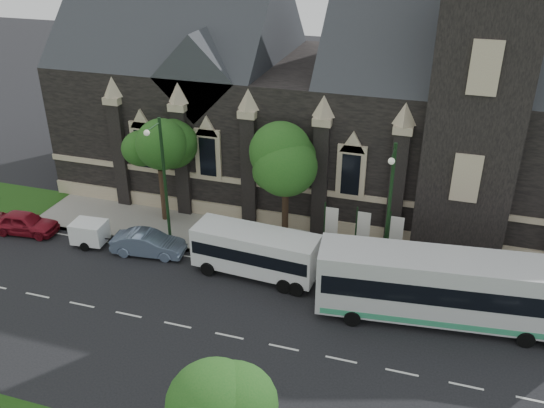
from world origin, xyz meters
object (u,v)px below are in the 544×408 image
at_px(street_lamp_near, 389,209).
at_px(car_far_red, 25,223).
at_px(box_trailer, 90,232).
at_px(street_lamp_mid, 163,178).
at_px(banner_flag_right, 393,236).
at_px(tour_coach, 446,287).
at_px(sedan, 148,244).
at_px(banner_flag_center, 360,231).
at_px(tree_walk_left, 163,146).
at_px(banner_flag_left, 329,226).
at_px(tree_walk_right, 290,160).
at_px(shuttle_bus, 256,250).

height_order(street_lamp_near, car_far_red, street_lamp_near).
height_order(box_trailer, car_far_red, box_trailer).
relative_size(street_lamp_mid, car_far_red, 1.95).
distance_m(street_lamp_mid, banner_flag_right, 14.67).
height_order(tour_coach, sedan, tour_coach).
bearing_deg(street_lamp_near, street_lamp_mid, 180.00).
height_order(street_lamp_mid, banner_flag_center, street_lamp_mid).
xyz_separation_m(street_lamp_mid, banner_flag_center, (12.29, 1.91, -2.73)).
bearing_deg(street_lamp_near, tree_walk_left, 167.13).
bearing_deg(banner_flag_left, tour_coach, -30.10).
bearing_deg(banner_flag_right, tree_walk_right, 166.40).
bearing_deg(banner_flag_center, tree_walk_left, 173.11).
bearing_deg(banner_flag_right, banner_flag_left, 180.00).
bearing_deg(sedan, banner_flag_right, -85.39).
bearing_deg(banner_flag_right, banner_flag_center, 180.00).
xyz_separation_m(tree_walk_left, shuttle_bus, (8.28, -4.77, -4.03)).
height_order(banner_flag_left, sedan, banner_flag_left).
xyz_separation_m(shuttle_bus, sedan, (-7.41, 0.10, -0.92)).
relative_size(banner_flag_right, car_far_red, 0.87).
height_order(tree_walk_right, banner_flag_left, tree_walk_right).
bearing_deg(banner_flag_right, tour_coach, -51.93).
height_order(tree_walk_left, car_far_red, tree_walk_left).
xyz_separation_m(tree_walk_right, car_far_red, (-17.64, -4.76, -5.03)).
relative_size(street_lamp_near, tour_coach, 0.65).
height_order(street_lamp_near, box_trailer, street_lamp_near).
bearing_deg(tour_coach, street_lamp_mid, 166.10).
distance_m(banner_flag_center, sedan, 13.65).
height_order(tree_walk_right, tour_coach, tree_walk_right).
xyz_separation_m(banner_flag_left, banner_flag_center, (2.00, 0.00, 0.00)).
bearing_deg(car_far_red, shuttle_bus, -95.70).
height_order(banner_flag_left, car_far_red, banner_flag_left).
xyz_separation_m(street_lamp_mid, box_trailer, (-5.23, -1.15, -4.16)).
xyz_separation_m(tree_walk_right, banner_flag_right, (7.08, -1.71, -3.43)).
height_order(banner_flag_left, tour_coach, banner_flag_left).
xyz_separation_m(street_lamp_mid, banner_flag_left, (10.29, 1.91, -2.73)).
bearing_deg(banner_flag_center, box_trailer, -170.09).
relative_size(tree_walk_left, street_lamp_mid, 0.85).
distance_m(tree_walk_left, banner_flag_right, 16.52).
bearing_deg(shuttle_bus, banner_flag_left, 42.85).
height_order(tree_walk_right, sedan, tree_walk_right).
relative_size(box_trailer, sedan, 0.67).
relative_size(street_lamp_near, shuttle_bus, 1.15).
relative_size(tree_walk_right, tree_walk_left, 1.02).
height_order(street_lamp_mid, tour_coach, street_lamp_mid).
relative_size(banner_flag_center, tour_coach, 0.29).
xyz_separation_m(tree_walk_left, car_far_red, (-8.63, -4.75, -4.95)).
bearing_deg(tree_walk_left, banner_flag_center, -6.89).
bearing_deg(tour_coach, car_far_red, 171.21).
distance_m(tree_walk_right, tree_walk_left, 9.01).
bearing_deg(tree_walk_left, street_lamp_near, -12.87).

